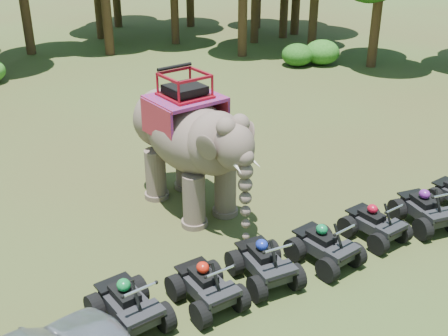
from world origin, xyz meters
The scene contains 8 objects.
ground centered at (0.00, 0.00, 0.00)m, with size 110.00×110.00×0.00m, color #47381E.
elephant centered at (-0.26, 2.85, 2.15)m, with size 2.25×5.11×4.30m, color brown, non-canonical shape.
atv_0 centered at (-3.92, -1.33, 0.69)m, with size 1.36×1.86×1.38m, color black, non-canonical shape.
atv_1 centered at (-2.09, -1.58, 0.66)m, with size 1.30×1.78×1.32m, color black, non-canonical shape.
atv_2 centered at (-0.43, -1.51, 0.68)m, with size 1.33×1.82×1.35m, color black, non-canonical shape.
atv_3 centered at (1.37, -1.65, 0.66)m, with size 1.30×1.78×1.32m, color black, non-canonical shape.
atv_4 centered at (3.31, -1.46, 0.63)m, with size 1.23×1.69×1.25m, color black, non-canonical shape.
atv_5 centered at (5.09, -1.68, 0.67)m, with size 1.32×1.81×1.34m, color black, non-canonical shape.
Camera 1 is at (-7.08, -10.90, 8.61)m, focal length 45.00 mm.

